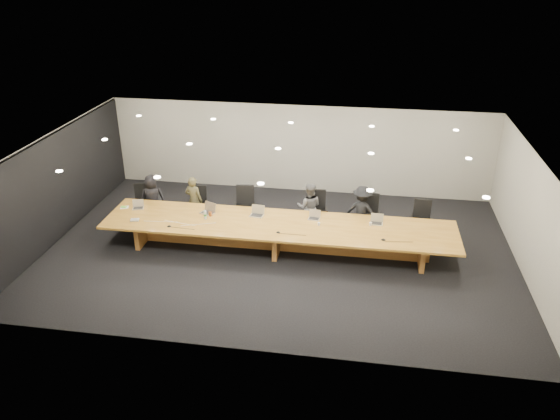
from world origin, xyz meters
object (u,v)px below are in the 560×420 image
object	(u,v)px
laptop_c	(257,211)
av_box	(135,220)
conference_table	(278,232)
person_d	(362,211)
chair_far_left	(143,202)
laptop_e	(377,220)
person_a	(152,198)
person_b	(194,200)
amber_mug	(210,214)
water_bottle	(205,215)
person_c	(309,207)
laptop_d	(314,215)
chair_right	(368,214)
chair_far_right	(422,220)
paper_cup_far	(370,224)
chair_left	(197,204)
chair_mid_right	(317,212)
chair_mid_left	(245,207)
laptop_b	(207,208)
mic_right	(383,239)
laptop_a	(138,205)
mic_left	(169,226)
paper_cup_near	(319,224)

from	to	relation	value
laptop_c	av_box	bearing A→B (deg)	-158.81
conference_table	person_d	world-z (taller)	person_d
chair_far_left	laptop_e	world-z (taller)	chair_far_left
person_a	person_b	size ratio (longest dim) A/B	0.98
amber_mug	water_bottle	bearing A→B (deg)	-113.25
chair_far_left	person_c	xyz separation A→B (m)	(4.77, 0.10, 0.16)
chair_far_left	person_c	distance (m)	4.78
laptop_d	chair_right	bearing A→B (deg)	39.50
chair_right	laptop_e	bearing A→B (deg)	-71.16
chair_far_right	laptop_c	world-z (taller)	chair_far_right
person_a	paper_cup_far	bearing A→B (deg)	150.57
chair_right	person_d	xyz separation A→B (m)	(-0.19, -0.15, 0.15)
person_a	water_bottle	xyz separation A→B (m)	(1.89, -1.15, 0.17)
chair_left	laptop_c	size ratio (longest dim) A/B	3.03
chair_left	chair_mid_right	world-z (taller)	chair_mid_right
conference_table	chair_right	distance (m)	2.62
chair_mid_right	person_b	xyz separation A→B (m)	(-3.45, -0.08, 0.13)
conference_table	laptop_c	distance (m)	0.82
chair_mid_left	av_box	xyz separation A→B (m)	(-2.55, -1.59, 0.17)
chair_far_left	chair_left	world-z (taller)	chair_far_left
person_d	water_bottle	xyz separation A→B (m)	(-4.00, -1.16, 0.14)
laptop_d	chair_left	bearing A→B (deg)	172.67
chair_left	person_b	size ratio (longest dim) A/B	0.74
person_c	chair_mid_right	bearing A→B (deg)	169.75
person_d	av_box	world-z (taller)	person_d
person_a	laptop_b	xyz separation A→B (m)	(1.85, -0.81, 0.19)
chair_far_right	mic_right	world-z (taller)	chair_far_right
chair_right	av_box	xyz separation A→B (m)	(-5.96, -1.69, 0.20)
person_b	person_c	size ratio (longest dim) A/B	1.03
person_a	laptop_a	world-z (taller)	person_a
conference_table	amber_mug	distance (m)	1.86
person_b	mic_left	xyz separation A→B (m)	(-0.12, -1.72, 0.06)
chair_far_right	av_box	size ratio (longest dim) A/B	5.12
amber_mug	chair_left	bearing A→B (deg)	122.40
chair_mid_left	laptop_a	xyz separation A→B (m)	(-2.74, -0.89, 0.27)
chair_far_right	paper_cup_near	distance (m)	2.89
mic_left	laptop_b	bearing A→B (deg)	50.04
amber_mug	person_c	bearing A→B (deg)	23.44
chair_far_right	chair_right	bearing A→B (deg)	178.27
chair_left	paper_cup_far	world-z (taller)	chair_left
amber_mug	paper_cup_far	distance (m)	4.16
chair_far_right	laptop_a	bearing A→B (deg)	-171.35
laptop_a	water_bottle	world-z (taller)	laptop_a
laptop_d	laptop_a	bearing A→B (deg)	-171.51
laptop_b	amber_mug	xyz separation A→B (m)	(0.12, -0.14, -0.08)
laptop_d	amber_mug	world-z (taller)	laptop_d
chair_mid_right	conference_table	bearing A→B (deg)	-131.77
laptop_c	chair_left	bearing A→B (deg)	161.27
water_bottle	chair_left	bearing A→B (deg)	115.65
water_bottle	laptop_e	bearing A→B (deg)	5.24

